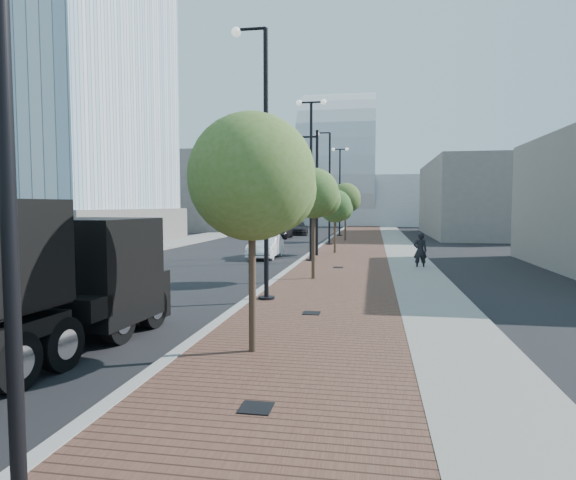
# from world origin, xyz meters

# --- Properties ---
(ground) EXTENTS (220.00, 220.00, 0.00)m
(ground) POSITION_xyz_m (0.00, 0.00, 0.00)
(ground) COLOR black
(sidewalk) EXTENTS (7.00, 140.00, 0.12)m
(sidewalk) POSITION_xyz_m (3.50, 40.00, 0.06)
(sidewalk) COLOR #4C2D23
(sidewalk) RESTS_ON ground
(concrete_strip) EXTENTS (2.40, 140.00, 0.13)m
(concrete_strip) POSITION_xyz_m (6.20, 40.00, 0.07)
(concrete_strip) COLOR slate
(concrete_strip) RESTS_ON ground
(curb) EXTENTS (0.30, 140.00, 0.14)m
(curb) POSITION_xyz_m (0.00, 40.00, 0.07)
(curb) COLOR gray
(curb) RESTS_ON ground
(west_sidewalk) EXTENTS (4.00, 140.00, 0.12)m
(west_sidewalk) POSITION_xyz_m (-13.00, 40.00, 0.06)
(west_sidewalk) COLOR slate
(west_sidewalk) RESTS_ON ground
(white_sedan) EXTENTS (1.55, 4.43, 1.46)m
(white_sedan) POSITION_xyz_m (-2.51, 23.98, 0.73)
(white_sedan) COLOR white
(white_sedan) RESTS_ON ground
(dark_car_mid) EXTENTS (2.28, 4.93, 1.37)m
(dark_car_mid) POSITION_xyz_m (-5.23, 42.34, 0.69)
(dark_car_mid) COLOR black
(dark_car_mid) RESTS_ON ground
(dark_car_far) EXTENTS (2.90, 5.30, 1.46)m
(dark_car_far) POSITION_xyz_m (-4.23, 48.84, 0.73)
(dark_car_far) COLOR black
(dark_car_far) RESTS_ON ground
(pedestrian) EXTENTS (0.75, 0.54, 1.93)m
(pedestrian) POSITION_xyz_m (6.55, 19.90, 0.96)
(pedestrian) COLOR black
(pedestrian) RESTS_ON ground
(streetlight_0) EXTENTS (1.72, 0.56, 9.28)m
(streetlight_0) POSITION_xyz_m (0.60, -2.00, 4.82)
(streetlight_0) COLOR black
(streetlight_0) RESTS_ON ground
(streetlight_1) EXTENTS (1.44, 0.56, 9.21)m
(streetlight_1) POSITION_xyz_m (0.49, 10.00, 4.34)
(streetlight_1) COLOR black
(streetlight_1) RESTS_ON ground
(streetlight_2) EXTENTS (1.72, 0.56, 9.28)m
(streetlight_2) POSITION_xyz_m (0.60, 22.00, 4.82)
(streetlight_2) COLOR black
(streetlight_2) RESTS_ON ground
(streetlight_3) EXTENTS (1.44, 0.56, 9.21)m
(streetlight_3) POSITION_xyz_m (0.49, 34.00, 4.34)
(streetlight_3) COLOR black
(streetlight_3) RESTS_ON ground
(streetlight_4) EXTENTS (1.72, 0.56, 9.28)m
(streetlight_4) POSITION_xyz_m (0.60, 46.00, 4.82)
(streetlight_4) COLOR black
(streetlight_4) RESTS_ON ground
(traffic_mast) EXTENTS (5.09, 0.20, 8.00)m
(traffic_mast) POSITION_xyz_m (-0.30, 25.00, 4.98)
(traffic_mast) COLOR black
(traffic_mast) RESTS_ON ground
(tree_0) EXTENTS (2.75, 2.75, 5.29)m
(tree_0) POSITION_xyz_m (1.65, 4.02, 3.90)
(tree_0) COLOR #382619
(tree_0) RESTS_ON ground
(tree_1) EXTENTS (2.26, 2.19, 4.92)m
(tree_1) POSITION_xyz_m (1.65, 15.02, 3.81)
(tree_1) COLOR #382619
(tree_1) RESTS_ON ground
(tree_2) EXTENTS (2.28, 2.21, 4.35)m
(tree_2) POSITION_xyz_m (1.65, 27.02, 3.24)
(tree_2) COLOR #382619
(tree_2) RESTS_ON ground
(tree_3) EXTENTS (2.75, 2.75, 5.33)m
(tree_3) POSITION_xyz_m (1.65, 39.02, 3.94)
(tree_3) COLOR #382619
(tree_3) RESTS_ON ground
(tower_podium) EXTENTS (19.00, 19.00, 3.00)m
(tower_podium) POSITION_xyz_m (-24.00, 32.00, 1.50)
(tower_podium) COLOR #605B57
(tower_podium) RESTS_ON ground
(convention_center) EXTENTS (50.00, 30.00, 50.00)m
(convention_center) POSITION_xyz_m (-2.00, 85.00, 6.00)
(convention_center) COLOR #9FA4A9
(convention_center) RESTS_ON ground
(commercial_block_nw) EXTENTS (14.00, 20.00, 10.00)m
(commercial_block_nw) POSITION_xyz_m (-20.00, 60.00, 5.00)
(commercial_block_nw) COLOR #65605B
(commercial_block_nw) RESTS_ON ground
(commercial_block_ne) EXTENTS (12.00, 22.00, 8.00)m
(commercial_block_ne) POSITION_xyz_m (16.00, 50.00, 4.00)
(commercial_block_ne) COLOR #66605C
(commercial_block_ne) RESTS_ON ground
(utility_cover_0) EXTENTS (0.50, 0.50, 0.02)m
(utility_cover_0) POSITION_xyz_m (2.40, 1.00, 0.13)
(utility_cover_0) COLOR black
(utility_cover_0) RESTS_ON sidewalk
(utility_cover_1) EXTENTS (0.50, 0.50, 0.02)m
(utility_cover_1) POSITION_xyz_m (2.40, 8.00, 0.13)
(utility_cover_1) COLOR black
(utility_cover_1) RESTS_ON sidewalk
(utility_cover_2) EXTENTS (0.50, 0.50, 0.02)m
(utility_cover_2) POSITION_xyz_m (2.40, 19.00, 0.13)
(utility_cover_2) COLOR black
(utility_cover_2) RESTS_ON sidewalk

